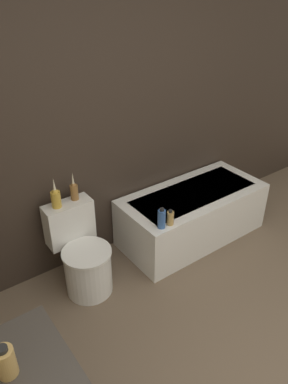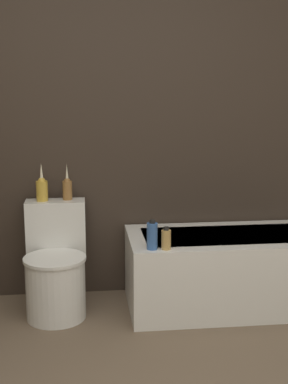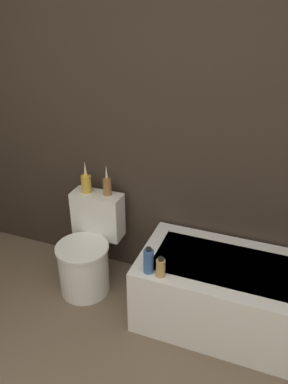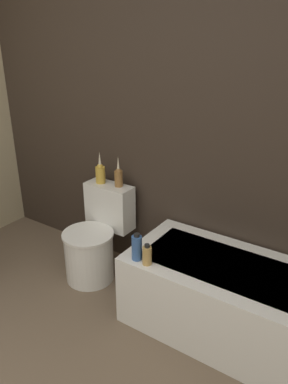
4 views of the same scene
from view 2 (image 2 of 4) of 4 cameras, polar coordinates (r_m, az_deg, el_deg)
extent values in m
cube|color=#332821|center=(3.71, -4.50, 8.66)|extent=(6.40, 0.06, 2.60)
cube|color=white|center=(3.68, 9.56, -8.21)|extent=(1.42, 0.66, 0.50)
cube|color=#B7BCC6|center=(3.61, 9.69, -4.57)|extent=(1.22, 0.46, 0.01)
cylinder|color=white|center=(3.52, -9.40, -10.17)|extent=(0.38, 0.38, 0.39)
cylinder|color=white|center=(3.45, -9.51, -7.03)|extent=(0.40, 0.40, 0.02)
cube|color=white|center=(3.67, -9.38, -3.70)|extent=(0.40, 0.17, 0.37)
cylinder|color=gold|center=(3.62, -10.82, 0.11)|extent=(0.08, 0.08, 0.13)
sphere|color=gold|center=(3.61, -10.86, 1.15)|extent=(0.05, 0.05, 0.05)
cone|color=beige|center=(3.60, -10.90, 2.09)|extent=(0.03, 0.03, 0.12)
cylinder|color=olive|center=(3.63, -8.18, 0.18)|extent=(0.06, 0.06, 0.13)
sphere|color=olive|center=(3.62, -8.21, 1.18)|extent=(0.04, 0.04, 0.04)
cone|color=beige|center=(3.61, -8.23, 2.08)|extent=(0.02, 0.02, 0.12)
cylinder|color=#335999|center=(3.23, 0.88, -4.74)|extent=(0.07, 0.07, 0.16)
cylinder|color=black|center=(3.20, 0.88, -3.16)|extent=(0.04, 0.04, 0.02)
cylinder|color=tan|center=(3.24, 2.37, -5.10)|extent=(0.06, 0.06, 0.12)
cylinder|color=black|center=(3.22, 2.38, -3.91)|extent=(0.03, 0.03, 0.02)
camera|label=1|loc=(1.84, -57.60, 33.46)|focal=35.00mm
camera|label=3|loc=(1.77, 34.52, 28.16)|focal=35.00mm
camera|label=4|loc=(2.15, 42.86, 17.67)|focal=35.00mm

